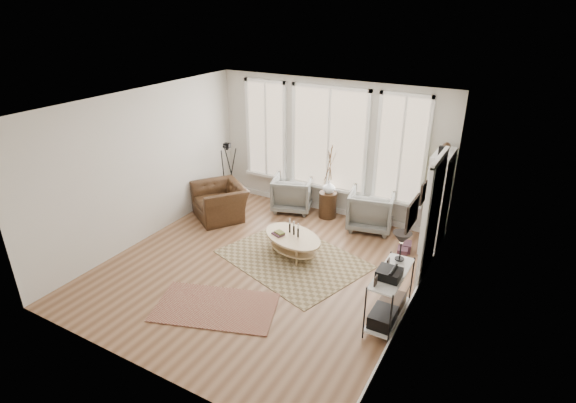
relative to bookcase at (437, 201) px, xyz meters
The scene contains 17 objects.
room 3.30m from the bookcase, 137.70° to the right, with size 5.50×5.54×2.90m.
bay_window 2.57m from the bookcase, 168.63° to the left, with size 4.14×0.12×2.24m.
door 1.10m from the bookcase, 82.91° to the right, with size 0.09×1.06×2.22m.
bookcase is the anchor object (origin of this frame).
low_shelf 2.56m from the bookcase, 91.28° to the right, with size 0.38×1.08×1.30m.
wall_art 2.66m from the bookcase, 86.75° to the right, with size 0.04×0.88×0.44m.
rug_main 2.86m from the bookcase, 140.93° to the right, with size 2.44×1.83×0.01m, color brown.
rug_runner 4.40m from the bookcase, 124.88° to the right, with size 1.84×1.02×0.01m, color maroon.
coffee_table 2.76m from the bookcase, 144.68° to the right, with size 1.45×1.19×0.57m.
armchair_left 3.19m from the bookcase, behind, with size 0.84×0.86×0.78m, color slate.
armchair_right 1.42m from the bookcase, behind, with size 0.88×0.91×0.82m, color slate.
side_table 2.30m from the bookcase, behind, with size 0.38×0.38×1.60m.
vase 2.29m from the bookcase, behind, with size 0.26×0.26×0.27m, color silver.
accent_chair 4.45m from the bookcase, 168.02° to the right, with size 1.12×0.98×0.73m, color #3C2515.
tripod_camera 4.61m from the bookcase, behind, with size 0.50×0.50×1.43m.
book_stack_near 1.03m from the bookcase, 134.92° to the right, with size 0.21×0.26×0.17m, color maroon.
book_stack_far 1.12m from the bookcase, 123.40° to the right, with size 0.19×0.24×0.15m, color maroon.
Camera 1 is at (3.71, -5.67, 4.34)m, focal length 28.00 mm.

